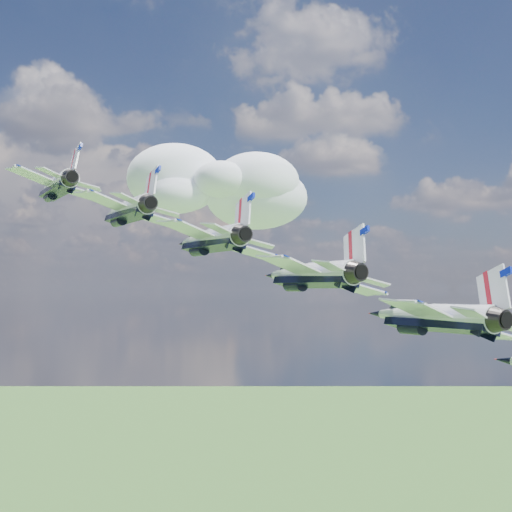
{
  "coord_description": "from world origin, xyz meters",
  "views": [
    {
      "loc": [
        3.06,
        -61.04,
        135.68
      ],
      "look_at": [
        7.28,
        8.86,
        139.0
      ],
      "focal_mm": 50.0,
      "sensor_mm": 36.0,
      "label": 1
    }
  ],
  "objects_px": {
    "jet_0": "(56,186)",
    "jet_1": "(126,211)",
    "jet_2": "(209,240)",
    "jet_4": "(429,316)",
    "jet_3": "(308,274)"
  },
  "relations": [
    {
      "from": "jet_0",
      "to": "jet_1",
      "type": "relative_size",
      "value": 1.0
    },
    {
      "from": "jet_0",
      "to": "jet_4",
      "type": "distance_m",
      "value": 49.09
    },
    {
      "from": "jet_0",
      "to": "jet_3",
      "type": "xyz_separation_m",
      "value": [
        28.01,
        -21.14,
        -11.12
      ]
    },
    {
      "from": "jet_0",
      "to": "jet_3",
      "type": "relative_size",
      "value": 1.0
    },
    {
      "from": "jet_1",
      "to": "jet_2",
      "type": "bearing_deg",
      "value": -61.15
    },
    {
      "from": "jet_2",
      "to": "jet_4",
      "type": "distance_m",
      "value": 24.54
    },
    {
      "from": "jet_3",
      "to": "jet_4",
      "type": "bearing_deg",
      "value": -61.15
    },
    {
      "from": "jet_2",
      "to": "jet_3",
      "type": "xyz_separation_m",
      "value": [
        9.34,
        -7.05,
        -3.71
      ]
    },
    {
      "from": "jet_2",
      "to": "jet_4",
      "type": "bearing_deg",
      "value": -61.15
    },
    {
      "from": "jet_1",
      "to": "jet_4",
      "type": "relative_size",
      "value": 1.0
    },
    {
      "from": "jet_3",
      "to": "jet_2",
      "type": "bearing_deg",
      "value": 118.85
    },
    {
      "from": "jet_1",
      "to": "jet_2",
      "type": "relative_size",
      "value": 1.0
    },
    {
      "from": "jet_1",
      "to": "jet_2",
      "type": "height_order",
      "value": "jet_1"
    },
    {
      "from": "jet_1",
      "to": "jet_2",
      "type": "distance_m",
      "value": 12.27
    },
    {
      "from": "jet_1",
      "to": "jet_0",
      "type": "bearing_deg",
      "value": 118.85
    }
  ]
}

